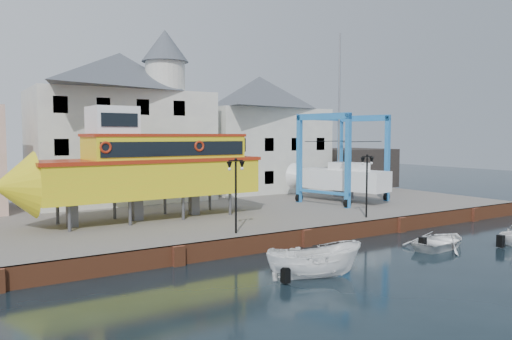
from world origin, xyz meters
TOP-DOWN VIEW (x-y plane):
  - ground at (0.00, 0.00)m, footprint 140.00×140.00m
  - hardstanding at (0.00, 11.00)m, footprint 44.00×22.00m
  - quay_wall at (-0.00, 0.10)m, footprint 44.00×0.47m
  - building_white_main at (-4.87, 18.39)m, footprint 14.00×8.30m
  - building_white_right at (9.00, 19.00)m, footprint 12.00×8.00m
  - shed_dark at (19.00, 17.00)m, footprint 8.00×7.00m
  - lamp_post_left at (-4.00, 1.20)m, footprint 1.12×0.32m
  - lamp_post_right at (6.00, 1.20)m, footprint 1.12×0.32m
  - tour_boat at (-7.19, 8.19)m, footprint 16.65×4.50m
  - travel_lift at (9.95, 8.80)m, footprint 7.36×9.37m
  - motorboat_a at (-3.67, -5.29)m, footprint 4.82×3.05m
  - motorboat_b at (6.49, -4.30)m, footprint 5.25×4.26m

SIDE VIEW (x-z plane):
  - ground at x=0.00m, z-range 0.00..0.00m
  - motorboat_a at x=-3.67m, z-range -0.87..0.87m
  - motorboat_b at x=6.49m, z-range -0.48..0.48m
  - hardstanding at x=0.00m, z-range 0.00..1.00m
  - quay_wall at x=0.00m, z-range 0.00..1.00m
  - shed_dark at x=19.00m, z-range 1.00..5.00m
  - travel_lift at x=9.95m, z-range -3.57..10.15m
  - lamp_post_left at x=-4.00m, z-range 2.07..6.27m
  - lamp_post_right at x=6.00m, z-range 2.07..6.27m
  - tour_boat at x=-7.19m, z-range 0.80..7.99m
  - building_white_right at x=9.00m, z-range 1.00..12.20m
  - building_white_main at x=-4.87m, z-range 0.34..14.34m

